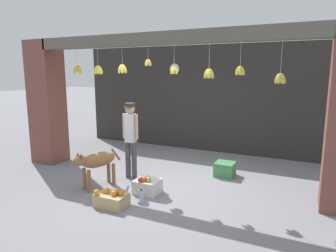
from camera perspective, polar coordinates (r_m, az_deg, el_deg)
ground_plane at (r=6.07m, az=-1.81°, el=-11.13°), size 60.00×60.00×0.00m
shop_back_wall at (r=8.46m, az=7.43°, el=5.15°), size 7.71×0.12×2.95m
shop_pillar_left at (r=7.90m, az=-22.04°, el=4.13°), size 0.70×0.60×2.95m
storefront_awning at (r=5.79m, az=-1.52°, el=15.79°), size 5.81×0.29×0.93m
dog at (r=5.92m, az=-13.47°, el=-6.58°), size 0.52×1.02×0.76m
shopkeeper at (r=6.23m, az=-7.16°, el=-1.71°), size 0.34×0.27×1.59m
fruit_crate_oranges at (r=5.22m, az=-10.69°, el=-13.55°), size 0.52×0.35×0.30m
fruit_crate_apples at (r=5.65m, az=-3.96°, el=-11.25°), size 0.45×0.39×0.34m
produce_box_green at (r=6.63m, az=10.77°, el=-8.07°), size 0.40×0.40×0.30m
water_bottle at (r=5.30m, az=-5.10°, el=-13.18°), size 0.07×0.07×0.23m
wall_clock at (r=8.70m, az=1.27°, el=10.84°), size 0.31×0.03×0.31m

